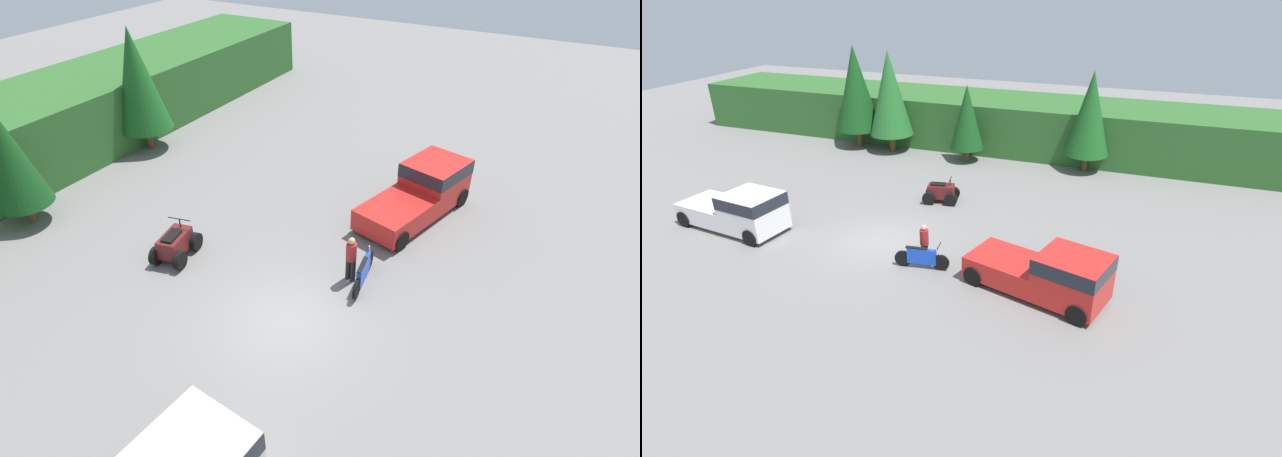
{
  "view_description": "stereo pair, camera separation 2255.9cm",
  "coord_description": "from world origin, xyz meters",
  "views": [
    {
      "loc": [
        -9.3,
        -6.25,
        11.17
      ],
      "look_at": [
        3.7,
        0.8,
        0.95
      ],
      "focal_mm": 28.0,
      "sensor_mm": 36.0,
      "label": 1
    },
    {
      "loc": [
        10.43,
        -17.16,
        10.56
      ],
      "look_at": [
        3.7,
        0.8,
        0.95
      ],
      "focal_mm": 28.0,
      "sensor_mm": 36.0,
      "label": 2
    }
  ],
  "objects": [
    {
      "name": "pickup_truck_red",
      "position": [
        8.02,
        -1.58,
        1.02
      ],
      "size": [
        5.64,
        3.42,
        1.96
      ],
      "rotation": [
        0.0,
        0.0,
        -0.27
      ],
      "color": "red",
      "rests_on": "ground_plane"
    },
    {
      "name": "tree_left",
      "position": [
        -8.24,
        12.33,
        3.99
      ],
      "size": [
        2.98,
        2.98,
        6.78
      ],
      "color": "brown",
      "rests_on": "ground_plane"
    },
    {
      "name": "tree_right",
      "position": [
        7.25,
        12.65,
        3.52
      ],
      "size": [
        2.63,
        2.63,
        5.98
      ],
      "color": "brown",
      "rests_on": "ground_plane"
    },
    {
      "name": "ground_plane",
      "position": [
        0.0,
        0.0,
        0.0
      ],
      "size": [
        80.0,
        80.0,
        0.0
      ],
      "primitive_type": "plane",
      "color": "slate"
    },
    {
      "name": "dirt_bike",
      "position": [
        2.77,
        -1.36,
        0.48
      ],
      "size": [
        2.28,
        0.63,
        1.15
      ],
      "rotation": [
        0.0,
        0.0,
        0.15
      ],
      "color": "black",
      "rests_on": "ground_plane"
    },
    {
      "name": "pickup_truck_second",
      "position": [
        -6.52,
        -1.14,
        1.02
      ],
      "size": [
        5.52,
        2.68,
        1.96
      ],
      "rotation": [
        0.0,
        0.0,
        -0.1
      ],
      "color": "white",
      "rests_on": "ground_plane"
    },
    {
      "name": "quad_atv",
      "position": [
        0.89,
        5.18,
        0.52
      ],
      "size": [
        2.04,
        1.52,
        1.31
      ],
      "rotation": [
        0.0,
        0.0,
        0.21
      ],
      "color": "black",
      "rests_on": "ground_plane"
    },
    {
      "name": "tree_mid_right",
      "position": [
        -0.12,
        11.87,
        2.85
      ],
      "size": [
        2.14,
        2.14,
        4.85
      ],
      "color": "brown",
      "rests_on": "ground_plane"
    },
    {
      "name": "rider_person",
      "position": [
        2.7,
        -0.92,
        0.95
      ],
      "size": [
        0.41,
        0.41,
        1.74
      ],
      "rotation": [
        0.0,
        0.0,
        -0.16
      ],
      "color": "black",
      "rests_on": "ground_plane"
    },
    {
      "name": "hillside_backdrop",
      "position": [
        0.0,
        16.0,
        1.64
      ],
      "size": [
        44.0,
        6.0,
        3.28
      ],
      "color": "#2D6028",
      "rests_on": "ground_plane"
    },
    {
      "name": "tree_mid_left",
      "position": [
        -5.59,
        12.11,
        3.86
      ],
      "size": [
        2.89,
        2.89,
        6.57
      ],
      "color": "brown",
      "rests_on": "ground_plane"
    }
  ]
}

